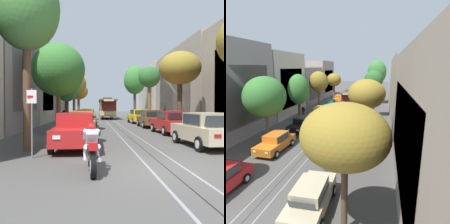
{
  "view_description": "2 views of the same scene",
  "coord_description": "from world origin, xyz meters",
  "views": [
    {
      "loc": [
        -2.19,
        -7.52,
        1.83
      ],
      "look_at": [
        -0.42,
        16.9,
        1.37
      ],
      "focal_mm": 41.4,
      "sensor_mm": 36.0,
      "label": 1
    },
    {
      "loc": [
        6.41,
        -4.3,
        7.42
      ],
      "look_at": [
        0.0,
        22.43,
        1.02
      ],
      "focal_mm": 30.96,
      "sensor_mm": 36.0,
      "label": 2
    }
  ],
  "objects": [
    {
      "name": "street_tree_kerb_right_fourth",
      "position": [
        4.8,
        35.75,
        6.34
      ],
      "size": [
        3.72,
        3.36,
        8.78
      ],
      "color": "#4C3826",
      "rests_on": "ground"
    },
    {
      "name": "parked_car_orange_second_left",
      "position": [
        -2.93,
        10.38,
        0.8
      ],
      "size": [
        2.08,
        4.4,
        1.58
      ],
      "color": "orange",
      "rests_on": "ground"
    },
    {
      "name": "trolley_track_rails",
      "position": [
        0.0,
        23.32,
        0.0
      ],
      "size": [
        1.14,
        58.64,
        0.01
      ],
      "color": "gray",
      "rests_on": "ground"
    },
    {
      "name": "parked_car_red_near_left",
      "position": [
        -2.97,
        4.01,
        0.8
      ],
      "size": [
        2.03,
        4.37,
        1.58
      ],
      "color": "red",
      "rests_on": "ground"
    },
    {
      "name": "street_tree_kerb_left_mid",
      "position": [
        -5.0,
        20.09,
        4.44
      ],
      "size": [
        2.9,
        2.91,
        6.52
      ],
      "color": "#4C3826",
      "rests_on": "ground"
    },
    {
      "name": "parked_car_orange_sixth_left",
      "position": [
        -2.98,
        35.76,
        0.8
      ],
      "size": [
        2.05,
        4.38,
        1.58
      ],
      "color": "orange",
      "rests_on": "ground"
    },
    {
      "name": "cable_car_trolley",
      "position": [
        -0.0,
        33.65,
        1.66
      ],
      "size": [
        2.57,
        9.14,
        3.28
      ],
      "color": "maroon",
      "rests_on": "ground"
    },
    {
      "name": "ground_plane",
      "position": [
        0.0,
        20.25,
        0.0
      ],
      "size": [
        160.0,
        160.0,
        0.0
      ],
      "primitive_type": "plane",
      "color": "#4C4947"
    },
    {
      "name": "street_tree_kerb_left_far",
      "position": [
        -4.8,
        38.45,
        4.56
      ],
      "size": [
        3.31,
        2.86,
        6.1
      ],
      "color": "brown",
      "rests_on": "ground"
    },
    {
      "name": "pedestrian_on_left_pavement",
      "position": [
        -5.48,
        22.41,
        0.97
      ],
      "size": [
        0.55,
        0.42,
        1.71
      ],
      "color": "#282D38",
      "rests_on": "ground"
    },
    {
      "name": "parked_car_red_second_right",
      "position": [
        3.17,
        9.97,
        0.8
      ],
      "size": [
        2.13,
        4.42,
        1.58
      ],
      "color": "red",
      "rests_on": "ground"
    },
    {
      "name": "building_facade_right",
      "position": [
        10.01,
        24.07,
        4.41
      ],
      "size": [
        5.34,
        50.34,
        9.12
      ],
      "color": "gray",
      "rests_on": "ground"
    },
    {
      "name": "parked_car_black_mid_left",
      "position": [
        -2.94,
        16.27,
        0.8
      ],
      "size": [
        2.14,
        4.42,
        1.58
      ],
      "color": "black",
      "rests_on": "ground"
    },
    {
      "name": "building_facade_left",
      "position": [
        -9.7,
        22.13,
        4.58
      ],
      "size": [
        5.11,
        50.34,
        10.19
      ],
      "color": "beige",
      "rests_on": "ground"
    },
    {
      "name": "parked_car_yellow_fourth_right",
      "position": [
        2.92,
        21.59,
        0.8
      ],
      "size": [
        2.14,
        4.42,
        1.58
      ],
      "color": "gold",
      "rests_on": "ground"
    },
    {
      "name": "street_tree_kerb_left_fourth",
      "position": [
        -4.82,
        28.02,
        4.91
      ],
      "size": [
        3.35,
        3.15,
        6.74
      ],
      "color": "brown",
      "rests_on": "ground"
    },
    {
      "name": "parked_car_yellow_fourth_left",
      "position": [
        -2.89,
        22.77,
        0.8
      ],
      "size": [
        2.11,
        4.41,
        1.58
      ],
      "color": "gold",
      "rests_on": "ground"
    },
    {
      "name": "street_tree_kerb_left_second",
      "position": [
        -4.8,
        12.06,
        4.62
      ],
      "size": [
        3.99,
        4.36,
        6.61
      ],
      "color": "brown",
      "rests_on": "ground"
    },
    {
      "name": "street_tree_kerb_right_mid",
      "position": [
        4.83,
        24.47,
        5.44
      ],
      "size": [
        2.73,
        2.23,
        6.97
      ],
      "color": "brown",
      "rests_on": "ground"
    },
    {
      "name": "parked_car_teal_fifth_left",
      "position": [
        -3.07,
        29.11,
        0.8
      ],
      "size": [
        2.13,
        4.42,
        1.58
      ],
      "color": "#196B70",
      "rests_on": "ground"
    },
    {
      "name": "street_tree_kerb_right_second",
      "position": [
        4.88,
        13.19,
        4.98
      ],
      "size": [
        3.41,
        3.23,
        6.4
      ],
      "color": "#4C3826",
      "rests_on": "ground"
    },
    {
      "name": "parked_car_beige_near_right",
      "position": [
        2.97,
        4.0,
        0.8
      ],
      "size": [
        2.11,
        4.41,
        1.58
      ],
      "color": "#C1B28E",
      "rests_on": "ground"
    },
    {
      "name": "parked_car_brown_mid_right",
      "position": [
        3.01,
        15.6,
        0.8
      ],
      "size": [
        2.01,
        4.37,
        1.58
      ],
      "color": "brown",
      "rests_on": "ground"
    },
    {
      "name": "motorcycle_with_rider",
      "position": [
        -2.24,
        -0.22,
        0.65
      ],
      "size": [
        0.58,
        1.99,
        1.37
      ],
      "color": "black",
      "rests_on": "ground"
    },
    {
      "name": "street_tree_kerb_left_near",
      "position": [
        -4.94,
        3.43,
        5.82
      ],
      "size": [
        2.75,
        2.61,
        7.61
      ],
      "color": "brown",
      "rests_on": "ground"
    },
    {
      "name": "street_sign_post",
      "position": [
        -4.39,
        1.9,
        1.57
      ],
      "size": [
        0.36,
        0.09,
        2.51
      ],
      "color": "slate",
      "rests_on": "ground"
    }
  ]
}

